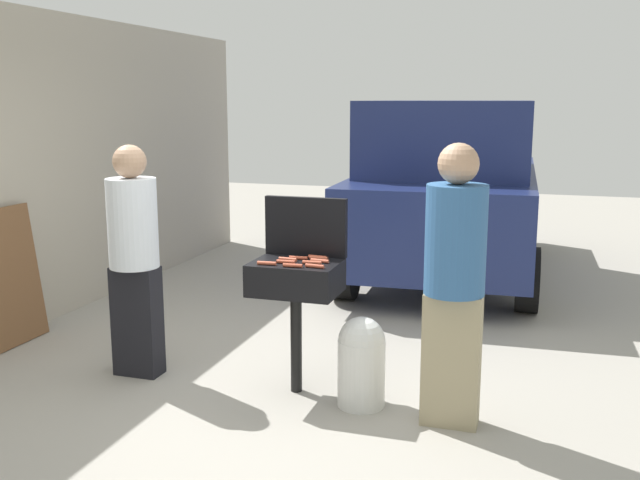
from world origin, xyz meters
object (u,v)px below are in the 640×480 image
object	(u,v)px
hot_dog_7	(298,258)
hot_dog_5	(312,263)
hot_dog_0	(288,259)
parked_minivan	(450,187)
hot_dog_1	(320,261)
person_left	(134,253)
propane_tank	(361,360)
hot_dog_6	(286,262)
hot_dog_4	(317,257)
person_right	(454,276)
hot_dog_8	(293,265)
hot_dog_3	(319,258)
bbq_grill	(296,282)
hot_dog_9	(267,263)
hot_dog_2	(315,266)
leaning_board	(0,280)

from	to	relation	value
hot_dog_7	hot_dog_5	bearing A→B (deg)	-38.98
hot_dog_0	parked_minivan	distance (m)	4.00
hot_dog_0	hot_dog_1	xyz separation A→B (m)	(0.23, 0.02, 0.00)
person_left	propane_tank	bearing A→B (deg)	9.81
hot_dog_5	hot_dog_6	distance (m)	0.18
hot_dog_0	hot_dog_4	size ratio (longest dim) A/B	1.00
hot_dog_5	person_right	xyz separation A→B (m)	(0.98, -0.16, 0.02)
hot_dog_8	person_right	xyz separation A→B (m)	(1.07, -0.04, 0.02)
propane_tank	hot_dog_3	bearing A→B (deg)	150.16
bbq_grill	parked_minivan	xyz separation A→B (m)	(0.52, 3.97, 0.23)
person_left	hot_dog_5	bearing A→B (deg)	12.03
bbq_grill	hot_dog_3	size ratio (longest dim) A/B	7.21
hot_dog_7	parked_minivan	bearing A→B (deg)	82.32
hot_dog_9	hot_dog_4	bearing A→B (deg)	46.79
hot_dog_2	hot_dog_7	bearing A→B (deg)	132.29
propane_tank	hot_dog_9	bearing A→B (deg)	-176.04
hot_dog_0	hot_dog_6	size ratio (longest dim) A/B	1.00
parked_minivan	hot_dog_5	bearing A→B (deg)	82.18
hot_dog_2	hot_dog_7	xyz separation A→B (m)	(-0.19, 0.21, 0.00)
hot_dog_3	parked_minivan	world-z (taller)	parked_minivan
hot_dog_3	hot_dog_4	bearing A→B (deg)	123.90
hot_dog_3	leaning_board	distance (m)	2.78
hot_dog_7	person_right	distance (m)	1.15
hot_dog_5	hot_dog_6	bearing A→B (deg)	-169.68
hot_dog_3	hot_dog_7	world-z (taller)	same
propane_tank	person_left	xyz separation A→B (m)	(-1.74, 0.06, 0.61)
hot_dog_7	hot_dog_8	xyz separation A→B (m)	(0.04, -0.23, 0.00)
person_right	propane_tank	bearing A→B (deg)	-20.42
bbq_grill	hot_dog_7	bearing A→B (deg)	95.04
propane_tank	hot_dog_1	bearing A→B (deg)	158.59
bbq_grill	hot_dog_6	bearing A→B (deg)	-123.73
leaning_board	bbq_grill	bearing A→B (deg)	-2.96
hot_dog_6	hot_dog_7	bearing A→B (deg)	74.44
hot_dog_2	hot_dog_7	size ratio (longest dim) A/B	1.00
leaning_board	hot_dog_1	bearing A→B (deg)	-2.19
person_left	leaning_board	world-z (taller)	person_left
person_right	leaning_board	xyz separation A→B (m)	(-3.73, 0.34, -0.39)
hot_dog_4	parked_minivan	xyz separation A→B (m)	(0.41, 3.83, 0.08)
hot_dog_6	hot_dog_3	bearing A→B (deg)	45.04
hot_dog_8	hot_dog_7	bearing A→B (deg)	100.21
hot_dog_5	parked_minivan	xyz separation A→B (m)	(0.39, 4.01, 0.08)
person_right	hot_dog_3	bearing A→B (deg)	-28.81
hot_dog_4	person_right	distance (m)	1.05
hot_dog_8	propane_tank	world-z (taller)	hot_dog_8
bbq_grill	hot_dog_3	bearing A→B (deg)	39.58
hot_dog_8	propane_tank	xyz separation A→B (m)	(0.46, 0.06, -0.63)
hot_dog_3	hot_dog_6	bearing A→B (deg)	-134.96
hot_dog_3	leaning_board	world-z (taller)	leaning_board
hot_dog_0	leaning_board	xyz separation A→B (m)	(-2.56, 0.12, -0.37)
bbq_grill	hot_dog_5	world-z (taller)	hot_dog_5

